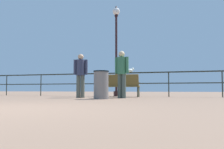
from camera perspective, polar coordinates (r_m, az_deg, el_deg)
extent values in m
cube|color=#242820|center=(10.64, 2.16, 0.33)|extent=(24.09, 0.05, 0.05)
cube|color=#242820|center=(10.62, 2.17, -2.11)|extent=(24.09, 0.04, 0.04)
cylinder|color=#242820|center=(13.52, -23.29, -2.34)|extent=(0.04, 0.04, 1.01)
cylinder|color=#242820|center=(12.30, -16.19, -2.40)|extent=(0.04, 0.04, 1.01)
cylinder|color=#242820|center=(11.31, -7.69, -2.42)|extent=(0.04, 0.04, 1.01)
cylinder|color=#242820|center=(10.61, 2.17, -2.38)|extent=(0.04, 0.04, 1.01)
cylinder|color=#242820|center=(10.27, 13.05, -2.26)|extent=(0.04, 0.04, 1.01)
cylinder|color=#242820|center=(10.30, 24.25, -2.04)|extent=(0.04, 0.04, 1.01)
cube|color=brown|center=(9.78, 1.80, -2.76)|extent=(1.60, 0.55, 0.05)
cube|color=brown|center=(9.59, 1.55, -1.37)|extent=(1.58, 0.23, 0.46)
cube|color=#27291B|center=(9.66, 6.15, -3.98)|extent=(0.07, 0.40, 0.42)
cube|color=#27291B|center=(9.83, 6.27, -1.93)|extent=(0.06, 0.31, 0.04)
cube|color=#27291B|center=(9.97, -2.40, -3.99)|extent=(0.07, 0.40, 0.42)
cube|color=#27291B|center=(10.13, -2.12, -1.99)|extent=(0.06, 0.31, 0.04)
cylinder|color=black|center=(10.89, 1.01, -4.48)|extent=(0.24, 0.24, 0.22)
cylinder|color=black|center=(11.01, 1.00, 4.92)|extent=(0.10, 0.10, 3.38)
cylinder|color=black|center=(11.38, 0.99, 13.50)|extent=(0.16, 0.16, 0.06)
sphere|color=silver|center=(11.44, 0.99, 14.44)|extent=(0.33, 0.33, 0.33)
cone|color=black|center=(11.51, 0.99, 15.47)|extent=(0.12, 0.12, 0.10)
cylinder|color=#4D5247|center=(8.87, -7.82, -2.81)|extent=(0.14, 0.14, 0.80)
cylinder|color=#4D5247|center=(8.85, -6.85, -2.82)|extent=(0.14, 0.14, 0.80)
cylinder|color=#30344C|center=(8.90, -7.30, 1.59)|extent=(0.30, 0.30, 0.57)
cylinder|color=#30344C|center=(8.93, -8.59, 1.69)|extent=(0.10, 0.10, 0.54)
cylinder|color=#30344C|center=(8.87, -6.01, 1.70)|extent=(0.10, 0.10, 0.54)
sphere|color=tan|center=(8.94, -7.28, 4.08)|extent=(0.21, 0.21, 0.21)
cylinder|color=#435049|center=(8.36, 2.74, -2.72)|extent=(0.15, 0.15, 0.82)
cylinder|color=#435049|center=(8.44, 1.81, -2.73)|extent=(0.15, 0.15, 0.82)
cylinder|color=#336B49|center=(8.44, 2.26, 2.05)|extent=(0.31, 0.31, 0.59)
cylinder|color=#336B49|center=(8.34, 3.52, 2.23)|extent=(0.10, 0.10, 0.56)
cylinder|color=#336B49|center=(8.54, 1.03, 2.09)|extent=(0.10, 0.10, 0.56)
sphere|color=beige|center=(8.49, 2.26, 4.75)|extent=(0.21, 0.21, 0.21)
ellipsoid|color=white|center=(10.54, 4.26, 0.92)|extent=(0.30, 0.32, 0.15)
ellipsoid|color=gray|center=(10.55, 4.25, 1.05)|extent=(0.25, 0.27, 0.05)
sphere|color=white|center=(10.63, 4.79, 1.26)|extent=(0.12, 0.12, 0.12)
cone|color=gold|center=(10.68, 5.14, 1.24)|extent=(0.07, 0.07, 0.05)
cube|color=gray|center=(10.45, 3.59, 1.00)|extent=(0.12, 0.12, 0.02)
cylinder|color=slate|center=(7.62, -2.54, -2.56)|extent=(0.46, 0.46, 0.84)
cylinder|color=black|center=(7.64, -2.53, 0.75)|extent=(0.48, 0.48, 0.04)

